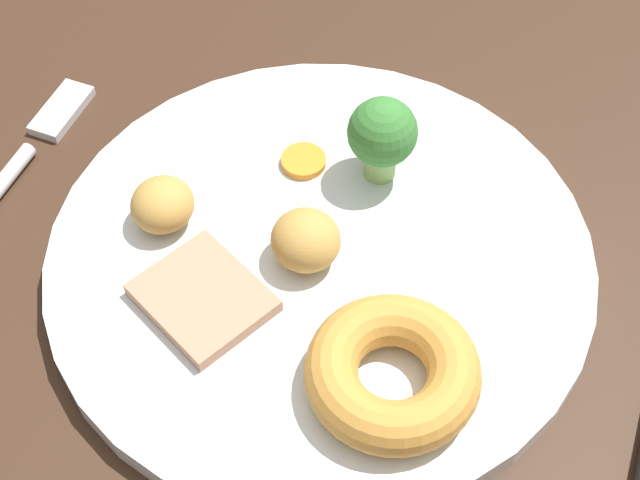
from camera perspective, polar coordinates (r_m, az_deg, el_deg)
dining_table at (r=52.27cm, az=-1.89°, el=-2.81°), size 120.00×84.00×3.60cm
dinner_plate at (r=50.21cm, az=0.00°, el=-1.17°), size 28.57×28.57×1.40cm
meat_slice_main at (r=47.87cm, az=-6.99°, el=-3.43°), size 7.88×7.54×0.80cm
yorkshire_pudding at (r=44.44cm, az=4.34°, el=-7.87°), size 8.23×8.23×2.54cm
roast_potato_left at (r=48.41cm, az=-0.76°, el=0.23°), size 5.00×4.98×2.93cm
roast_potato_right at (r=50.73cm, az=-9.23°, el=2.36°), size 3.54×3.67×2.63cm
carrot_coin_front at (r=53.34cm, az=-0.99°, el=4.72°), size 2.51×2.51×0.45cm
broccoli_floret at (r=50.91cm, az=3.73°, el=6.26°), size 3.79×3.79×5.16cm
fork at (r=57.44cm, az=-17.61°, el=4.25°), size 2.47×15.31×0.90cm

